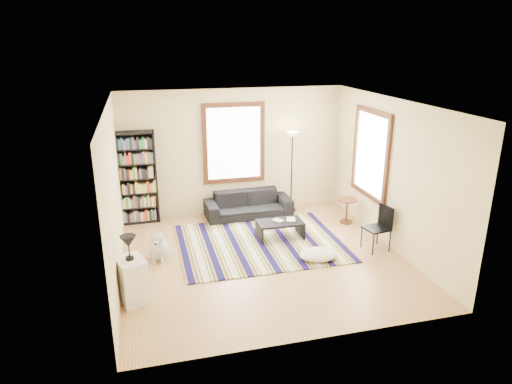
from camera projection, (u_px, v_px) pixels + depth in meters
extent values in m
cube|color=tan|center=(263.00, 260.00, 8.39)|extent=(5.00, 5.00, 0.10)
cube|color=white|center=(264.00, 100.00, 7.46)|extent=(5.00, 5.00, 0.10)
cube|color=beige|center=(233.00, 151.00, 10.27)|extent=(5.00, 0.10, 2.80)
cube|color=beige|center=(318.00, 246.00, 5.59)|extent=(5.00, 0.10, 2.80)
cube|color=beige|center=(110.00, 197.00, 7.32)|extent=(0.10, 5.00, 2.80)
cube|color=beige|center=(394.00, 174.00, 8.53)|extent=(0.10, 5.00, 2.80)
cube|color=white|center=(234.00, 143.00, 10.13)|extent=(1.20, 0.06, 1.60)
cube|color=white|center=(371.00, 154.00, 9.18)|extent=(0.06, 1.20, 1.60)
cube|color=#100C3E|center=(260.00, 243.00, 8.95)|extent=(3.16, 2.53, 0.02)
imported|color=black|center=(248.00, 204.00, 10.22)|extent=(0.80, 1.94, 0.56)
cube|color=black|center=(135.00, 178.00, 9.67)|extent=(0.90, 0.30, 2.00)
cube|color=black|center=(280.00, 230.00, 9.11)|extent=(1.03, 0.82, 0.36)
imported|color=beige|center=(275.00, 222.00, 9.03)|extent=(0.26, 0.24, 0.02)
imported|color=beige|center=(287.00, 219.00, 9.13)|extent=(0.23, 0.27, 0.02)
ellipsoid|color=silver|center=(318.00, 254.00, 8.28)|extent=(0.81, 0.68, 0.18)
cylinder|color=#482312|center=(347.00, 211.00, 9.87)|extent=(0.49, 0.49, 0.54)
cube|color=black|center=(376.00, 228.00, 8.55)|extent=(0.48, 0.46, 0.86)
cube|color=white|center=(132.00, 280.00, 6.88)|extent=(0.52, 0.60, 0.70)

